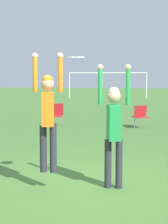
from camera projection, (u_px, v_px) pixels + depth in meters
ground_plane at (84, 185)px, 6.64m from camera, size 120.00×120.00×0.00m
person_jumping at (48, 110)px, 6.31m from camera, size 0.54×0.42×2.02m
person_defending at (114, 123)px, 6.40m from camera, size 0.58×0.46×2.13m
frisbee at (76, 57)px, 6.28m from camera, size 0.28×0.28×0.03m
camping_chair_1 at (56, 113)px, 14.94m from camera, size 0.66×0.70×0.87m
camping_chair_2 at (140, 115)px, 14.20m from camera, size 0.66×0.72×0.84m
soccer_goal at (107, 78)px, 33.72m from camera, size 7.10×0.10×2.35m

